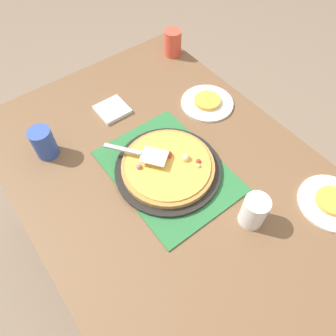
% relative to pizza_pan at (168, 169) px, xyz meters
% --- Properties ---
extents(ground_plane, '(8.00, 8.00, 0.00)m').
position_rel_pizza_pan_xyz_m(ground_plane, '(0.00, 0.00, -0.76)').
color(ground_plane, '#84705B').
extents(dining_table, '(1.40, 1.00, 0.75)m').
position_rel_pizza_pan_xyz_m(dining_table, '(0.00, 0.00, -0.12)').
color(dining_table, brown).
rests_on(dining_table, ground_plane).
extents(placemat, '(0.48, 0.36, 0.01)m').
position_rel_pizza_pan_xyz_m(placemat, '(0.00, 0.00, -0.01)').
color(placemat, '#2D753D').
rests_on(placemat, dining_table).
extents(pizza_pan, '(0.38, 0.38, 0.01)m').
position_rel_pizza_pan_xyz_m(pizza_pan, '(0.00, 0.00, 0.00)').
color(pizza_pan, black).
rests_on(pizza_pan, placemat).
extents(pizza, '(0.33, 0.33, 0.05)m').
position_rel_pizza_pan_xyz_m(pizza, '(0.00, -0.00, 0.02)').
color(pizza, '#B78442').
rests_on(pizza, pizza_pan).
extents(plate_near_left, '(0.22, 0.22, 0.01)m').
position_rel_pizza_pan_xyz_m(plate_near_left, '(0.17, -0.34, -0.01)').
color(plate_near_left, white).
rests_on(plate_near_left, dining_table).
extents(plate_far_right, '(0.22, 0.22, 0.01)m').
position_rel_pizza_pan_xyz_m(plate_far_right, '(-0.44, -0.36, -0.01)').
color(plate_far_right, white).
rests_on(plate_far_right, dining_table).
extents(served_slice_left, '(0.11, 0.11, 0.02)m').
position_rel_pizza_pan_xyz_m(served_slice_left, '(0.17, -0.34, 0.01)').
color(served_slice_left, gold).
rests_on(served_slice_left, plate_near_left).
extents(served_slice_right, '(0.11, 0.11, 0.02)m').
position_rel_pizza_pan_xyz_m(served_slice_right, '(-0.44, -0.36, 0.01)').
color(served_slice_right, gold).
rests_on(served_slice_right, plate_far_right).
extents(cup_near, '(0.08, 0.08, 0.12)m').
position_rel_pizza_pan_xyz_m(cup_near, '(-0.31, -0.10, 0.05)').
color(cup_near, white).
rests_on(cup_near, dining_table).
extents(cup_far, '(0.08, 0.08, 0.12)m').
position_rel_pizza_pan_xyz_m(cup_far, '(0.34, 0.31, 0.05)').
color(cup_far, '#3351AD').
rests_on(cup_far, dining_table).
extents(cup_corner, '(0.08, 0.08, 0.12)m').
position_rel_pizza_pan_xyz_m(cup_corner, '(0.54, -0.44, 0.05)').
color(cup_corner, '#E04C38').
rests_on(cup_corner, dining_table).
extents(pizza_server, '(0.21, 0.17, 0.01)m').
position_rel_pizza_pan_xyz_m(pizza_server, '(0.08, 0.06, 0.06)').
color(pizza_server, silver).
rests_on(pizza_server, pizza).
extents(napkin_stack, '(0.12, 0.12, 0.02)m').
position_rel_pizza_pan_xyz_m(napkin_stack, '(0.38, -0.00, -0.01)').
color(napkin_stack, white).
rests_on(napkin_stack, dining_table).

